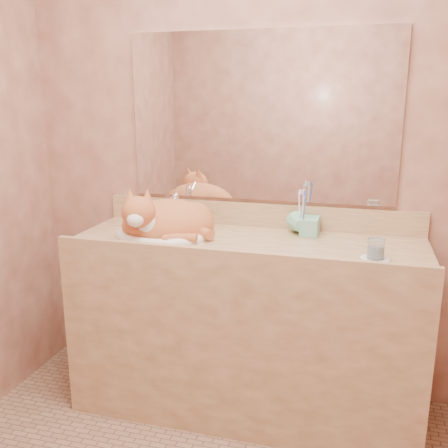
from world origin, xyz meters
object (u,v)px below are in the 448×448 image
(sink_basin, at_px, (163,221))
(vanity_counter, at_px, (246,326))
(soap_dispenser, at_px, (309,219))
(water_glass, at_px, (376,249))
(toothbrush_cup, at_px, (301,227))
(cat, at_px, (165,220))

(sink_basin, bearing_deg, vanity_counter, 13.24)
(vanity_counter, distance_m, soap_dispenser, 0.59)
(soap_dispenser, bearing_deg, sink_basin, -168.19)
(vanity_counter, height_order, water_glass, water_glass)
(water_glass, bearing_deg, vanity_counter, 165.11)
(vanity_counter, distance_m, water_glass, 0.75)
(soap_dispenser, xyz_separation_m, toothbrush_cup, (-0.03, 0.02, -0.05))
(toothbrush_cup, height_order, water_glass, toothbrush_cup)
(soap_dispenser, relative_size, toothbrush_cup, 1.81)
(sink_basin, bearing_deg, cat, 44.61)
(vanity_counter, xyz_separation_m, cat, (-0.39, -0.01, 0.50))
(sink_basin, distance_m, toothbrush_cup, 0.65)
(sink_basin, relative_size, cat, 1.01)
(cat, bearing_deg, water_glass, -27.47)
(water_glass, bearing_deg, sink_basin, 172.37)
(cat, xyz_separation_m, soap_dispenser, (0.66, 0.13, 0.02))
(vanity_counter, distance_m, cat, 0.64)
(sink_basin, xyz_separation_m, cat, (0.01, 0.01, 0.01))
(cat, bearing_deg, vanity_counter, -17.33)
(sink_basin, xyz_separation_m, toothbrush_cup, (0.63, 0.15, -0.02))
(vanity_counter, xyz_separation_m, water_glass, (0.56, -0.15, 0.47))
(soap_dispenser, height_order, water_glass, soap_dispenser)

